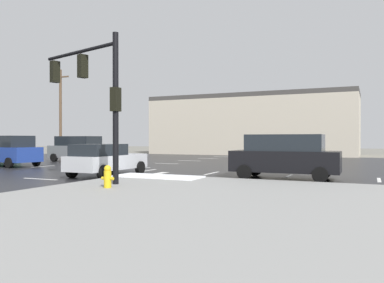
{
  "coord_description": "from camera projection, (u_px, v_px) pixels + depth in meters",
  "views": [
    {
      "loc": [
        13.64,
        -19.04,
        1.86
      ],
      "look_at": [
        1.09,
        8.13,
        1.64
      ],
      "focal_mm": 36.2,
      "sensor_mm": 36.0,
      "label": 1
    }
  ],
  "objects": [
    {
      "name": "strip_building_background",
      "position": [
        252.0,
        125.0,
        45.41
      ],
      "size": [
        23.31,
        8.0,
        6.89
      ],
      "color": "#BCB29E",
      "rests_on": "ground_plane"
    },
    {
      "name": "suv_black",
      "position": [
        285.0,
        155.0,
        17.66
      ],
      "size": [
        4.87,
        2.24,
        2.03
      ],
      "rotation": [
        0.0,
        0.0,
        3.16
      ],
      "color": "black",
      "rests_on": "road_asphalt"
    },
    {
      "name": "suv_grey",
      "position": [
        78.0,
        148.0,
        30.77
      ],
      "size": [
        4.91,
        2.36,
        2.03
      ],
      "rotation": [
        0.0,
        0.0,
        -0.05
      ],
      "color": "slate",
      "rests_on": "road_asphalt"
    },
    {
      "name": "traffic_signal_mast",
      "position": [
        95.0,
        86.0,
        15.42
      ],
      "size": [
        4.66,
        1.46,
        5.73
      ],
      "rotation": [
        0.0,
        0.0,
        2.88
      ],
      "color": "black",
      "rests_on": "sidewalk_corner"
    },
    {
      "name": "suv_blue",
      "position": [
        8.0,
        150.0,
        25.74
      ],
      "size": [
        5.0,
        2.62,
        2.03
      ],
      "rotation": [
        0.0,
        0.0,
        3.02
      ],
      "color": "navy",
      "rests_on": "road_asphalt"
    },
    {
      "name": "road_asphalt",
      "position": [
        118.0,
        170.0,
        23.02
      ],
      "size": [
        44.0,
        44.0,
        0.02
      ],
      "primitive_type": "cube",
      "color": "#232326",
      "rests_on": "ground_plane"
    },
    {
      "name": "sidewalk_corner",
      "position": [
        271.0,
        236.0,
        7.1
      ],
      "size": [
        18.0,
        18.0,
        0.14
      ],
      "primitive_type": "cube",
      "color": "gray",
      "rests_on": "ground_plane"
    },
    {
      "name": "lane_markings",
      "position": [
        121.0,
        172.0,
        21.27
      ],
      "size": [
        36.15,
        36.15,
        0.01
      ],
      "color": "silver",
      "rests_on": "road_asphalt"
    },
    {
      "name": "sedan_silver",
      "position": [
        106.0,
        159.0,
        18.97
      ],
      "size": [
        2.03,
        4.54,
        1.58
      ],
      "rotation": [
        0.0,
        0.0,
        1.57
      ],
      "color": "#B7BABF",
      "rests_on": "road_asphalt"
    },
    {
      "name": "snow_strip_curbside",
      "position": [
        158.0,
        176.0,
        17.29
      ],
      "size": [
        4.0,
        1.6,
        0.06
      ],
      "primitive_type": "cube",
      "color": "white",
      "rests_on": "sidewalk_corner"
    },
    {
      "name": "fire_hydrant",
      "position": [
        108.0,
        176.0,
        13.51
      ],
      "size": [
        0.48,
        0.26,
        0.79
      ],
      "color": "gold",
      "rests_on": "sidewalk_corner"
    },
    {
      "name": "ground_plane",
      "position": [
        118.0,
        170.0,
        23.02
      ],
      "size": [
        120.0,
        120.0,
        0.0
      ],
      "primitive_type": "plane",
      "color": "slate"
    },
    {
      "name": "utility_pole_distant",
      "position": [
        61.0,
        111.0,
        41.39
      ],
      "size": [
        2.2,
        0.28,
        9.25
      ],
      "color": "brown",
      "rests_on": "ground_plane"
    }
  ]
}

